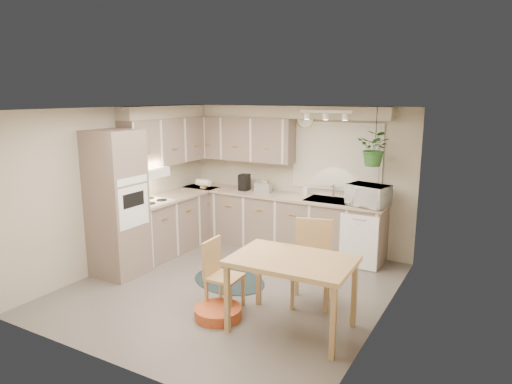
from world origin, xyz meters
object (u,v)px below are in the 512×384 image
at_px(chair_left, 225,275).
at_px(dining_table, 292,294).
at_px(chair_back, 311,264).
at_px(braided_rug, 229,280).
at_px(microwave, 368,193).
at_px(pet_bed, 218,313).

bearing_deg(chair_left, dining_table, 83.17).
relative_size(chair_back, braided_rug, 0.92).
bearing_deg(chair_left, chair_back, 123.41).
bearing_deg(microwave, chair_back, -85.17).
bearing_deg(chair_back, braided_rug, -20.27).
distance_m(chair_left, chair_back, 1.08).
distance_m(dining_table, microwave, 2.44).
height_order(dining_table, chair_left, chair_left).
distance_m(dining_table, chair_left, 0.93).
bearing_deg(microwave, pet_bed, -99.48).
bearing_deg(pet_bed, chair_left, 104.82).
bearing_deg(braided_rug, chair_left, -60.70).
height_order(dining_table, microwave, microwave).
distance_m(braided_rug, microwave, 2.42).
relative_size(chair_left, pet_bed, 1.54).
bearing_deg(chair_back, chair_left, 19.98).
bearing_deg(chair_left, pet_bed, 12.08).
height_order(chair_left, braided_rug, chair_left).
bearing_deg(chair_left, microwave, 151.51).
xyz_separation_m(chair_left, chair_back, (0.87, 0.63, 0.09)).
xyz_separation_m(chair_left, microwave, (1.09, 2.26, 0.71)).
relative_size(chair_back, pet_bed, 1.88).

